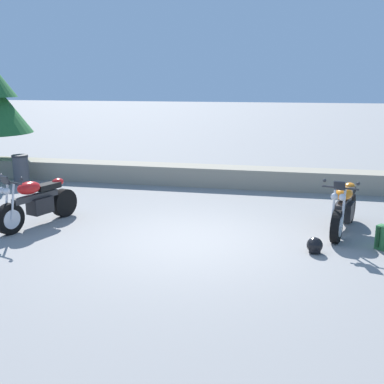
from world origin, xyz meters
The scene contains 6 objects.
ground_plane centered at (0.00, 0.00, 0.00)m, with size 120.00×120.00×0.00m, color gray.
stone_wall centered at (0.00, 4.80, 0.28)m, with size 36.00×0.80×0.55m, color gray.
motorcycle_red_near_left centered at (-3.36, 0.29, 0.49)m, with size 0.94×2.00×1.18m.
motorcycle_orange_centre centered at (2.82, 1.14, 0.49)m, with size 0.84×2.03×1.18m.
rider_helmet centered at (2.23, -0.19, 0.14)m, with size 0.28×0.28×0.28m.
trash_bin centered at (-5.93, 3.81, 0.43)m, with size 0.46×0.46×0.86m.
Camera 1 is at (1.72, -8.09, 2.93)m, focal length 43.18 mm.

